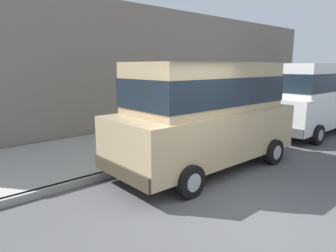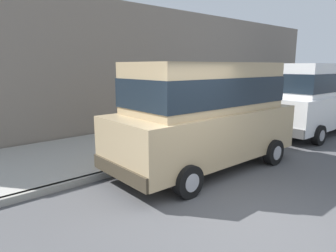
# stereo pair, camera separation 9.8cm
# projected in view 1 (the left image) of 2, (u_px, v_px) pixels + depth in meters

# --- Properties ---
(ground_plane) EXTENTS (80.00, 80.00, 0.00)m
(ground_plane) POSITION_uv_depth(u_px,v_px,m) (251.00, 220.00, 4.85)
(ground_plane) COLOR #4C4C4F
(curb) EXTENTS (0.16, 64.00, 0.14)m
(curb) POSITION_uv_depth(u_px,v_px,m) (135.00, 167.00, 7.17)
(curb) COLOR gray
(curb) RESTS_ON ground
(sidewalk) EXTENTS (3.60, 64.00, 0.14)m
(sidewalk) POSITION_uv_depth(u_px,v_px,m) (98.00, 151.00, 8.49)
(sidewalk) COLOR #A8A59E
(sidewalk) RESTS_ON ground
(car_tan_van) EXTENTS (2.18, 4.92, 2.52)m
(car_tan_van) POSITION_uv_depth(u_px,v_px,m) (206.00, 111.00, 7.07)
(car_tan_van) COLOR tan
(car_tan_van) RESTS_ON ground
(car_white_van) EXTENTS (2.18, 4.92, 2.52)m
(car_white_van) POSITION_uv_depth(u_px,v_px,m) (311.00, 95.00, 10.85)
(car_white_van) COLOR white
(car_white_van) RESTS_ON ground
(dog_brown) EXTENTS (0.25, 0.75, 0.49)m
(dog_brown) POSITION_uv_depth(u_px,v_px,m) (123.00, 131.00, 9.46)
(dog_brown) COLOR brown
(dog_brown) RESTS_ON sidewalk
(building_facade) EXTENTS (0.50, 20.00, 4.67)m
(building_facade) POSITION_uv_depth(u_px,v_px,m) (175.00, 68.00, 12.82)
(building_facade) COLOR slate
(building_facade) RESTS_ON ground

